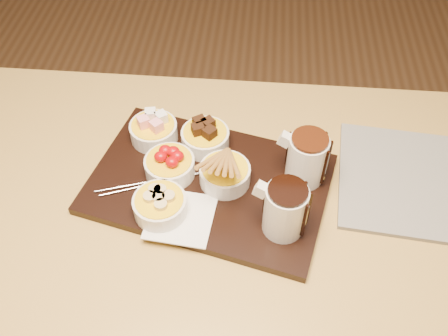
# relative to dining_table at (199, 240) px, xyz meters

# --- Properties ---
(dining_table) EXTENTS (1.20, 0.80, 0.75)m
(dining_table) POSITION_rel_dining_table_xyz_m (0.00, 0.00, 0.00)
(dining_table) COLOR #B69243
(dining_table) RESTS_ON ground
(serving_board) EXTENTS (0.52, 0.40, 0.02)m
(serving_board) POSITION_rel_dining_table_xyz_m (0.02, 0.06, 0.11)
(serving_board) COLOR black
(serving_board) RESTS_ON dining_table
(napkin) EXTENTS (0.13, 0.13, 0.00)m
(napkin) POSITION_rel_dining_table_xyz_m (-0.03, -0.03, 0.12)
(napkin) COLOR white
(napkin) RESTS_ON serving_board
(bowl_marshmallows) EXTENTS (0.10, 0.10, 0.04)m
(bowl_marshmallows) POSITION_rel_dining_table_xyz_m (-0.11, 0.17, 0.14)
(bowl_marshmallows) COLOR silver
(bowl_marshmallows) RESTS_ON serving_board
(bowl_cake) EXTENTS (0.10, 0.10, 0.04)m
(bowl_cake) POSITION_rel_dining_table_xyz_m (-0.00, 0.16, 0.14)
(bowl_cake) COLOR silver
(bowl_cake) RESTS_ON serving_board
(bowl_strawberries) EXTENTS (0.10, 0.10, 0.04)m
(bowl_strawberries) POSITION_rel_dining_table_xyz_m (-0.06, 0.08, 0.14)
(bowl_strawberries) COLOR silver
(bowl_strawberries) RESTS_ON serving_board
(bowl_biscotti) EXTENTS (0.10, 0.10, 0.04)m
(bowl_biscotti) POSITION_rel_dining_table_xyz_m (0.05, 0.07, 0.14)
(bowl_biscotti) COLOR silver
(bowl_biscotti) RESTS_ON serving_board
(bowl_bananas) EXTENTS (0.10, 0.10, 0.04)m
(bowl_bananas) POSITION_rel_dining_table_xyz_m (-0.07, -0.02, 0.14)
(bowl_bananas) COLOR silver
(bowl_bananas) RESTS_ON serving_board
(pitcher_dark_chocolate) EXTENTS (0.09, 0.09, 0.10)m
(pitcher_dark_chocolate) POSITION_rel_dining_table_xyz_m (0.16, -0.03, 0.17)
(pitcher_dark_chocolate) COLOR silver
(pitcher_dark_chocolate) RESTS_ON serving_board
(pitcher_milk_chocolate) EXTENTS (0.09, 0.09, 0.10)m
(pitcher_milk_chocolate) POSITION_rel_dining_table_xyz_m (0.20, 0.09, 0.17)
(pitcher_milk_chocolate) COLOR silver
(pitcher_milk_chocolate) RESTS_ON serving_board
(fondue_skewers) EXTENTS (0.11, 0.26, 0.01)m
(fondue_skewers) POSITION_rel_dining_table_xyz_m (-0.08, 0.06, 0.12)
(fondue_skewers) COLOR silver
(fondue_skewers) RESTS_ON serving_board
(newspaper) EXTENTS (0.37, 0.31, 0.01)m
(newspaper) POSITION_rel_dining_table_xyz_m (0.45, 0.11, 0.10)
(newspaper) COLOR beige
(newspaper) RESTS_ON dining_table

